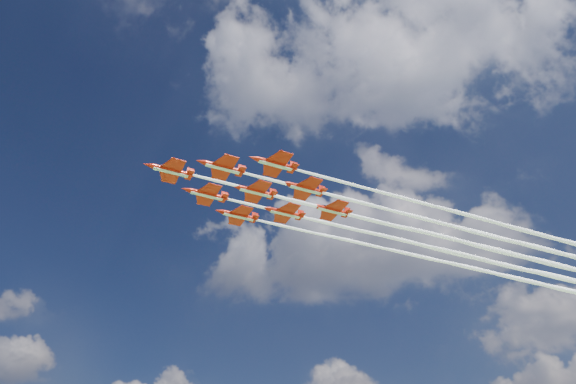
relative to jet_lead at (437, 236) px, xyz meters
name	(u,v)px	position (x,y,z in m)	size (l,w,h in m)	color
jet_lead	(437,236)	(0.00, 0.00, 0.00)	(120.47, 109.04, 2.99)	red
jet_row2_port	(482,233)	(12.21, 2.56, 0.00)	(120.47, 109.04, 2.99)	red
jet_row2_starb	(454,252)	(3.78, 11.88, 0.00)	(120.47, 109.04, 2.99)	red
jet_row3_port	(528,231)	(24.41, 5.11, 0.00)	(120.47, 109.04, 2.99)	red
jet_row3_centre	(496,250)	(15.99, 14.44, 0.00)	(120.47, 109.04, 2.99)	red
jet_row3_starb	(469,268)	(7.56, 23.77, 0.00)	(120.47, 109.04, 2.99)	red
jet_row4_port	(540,248)	(28.19, 17.00, 0.00)	(120.47, 109.04, 2.99)	red
jet_row4_starb	(510,266)	(19.77, 26.32, 0.00)	(120.47, 109.04, 2.99)	red
jet_tail	(551,264)	(31.97, 28.88, 0.00)	(120.47, 109.04, 2.99)	red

